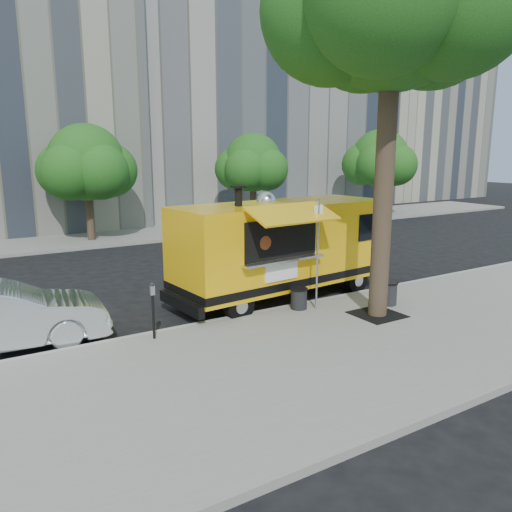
# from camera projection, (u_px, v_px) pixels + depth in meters

# --- Properties ---
(ground) EXTENTS (120.00, 120.00, 0.00)m
(ground) POSITION_uv_depth(u_px,v_px,m) (239.00, 308.00, 14.15)
(ground) COLOR black
(ground) RESTS_ON ground
(sidewalk) EXTENTS (60.00, 6.00, 0.15)m
(sidewalk) POSITION_uv_depth(u_px,v_px,m) (330.00, 353.00, 10.80)
(sidewalk) COLOR gray
(sidewalk) RESTS_ON ground
(curb) EXTENTS (60.00, 0.14, 0.16)m
(curb) POSITION_uv_depth(u_px,v_px,m) (256.00, 315.00, 13.36)
(curb) COLOR #999993
(curb) RESTS_ON ground
(far_sidewalk) EXTENTS (60.00, 5.00, 0.15)m
(far_sidewalk) POSITION_uv_depth(u_px,v_px,m) (108.00, 237.00, 25.39)
(far_sidewalk) COLOR gray
(far_sidewalk) RESTS_ON ground
(building_mid) EXTENTS (20.00, 14.00, 20.00)m
(building_mid) POSITION_uv_depth(u_px,v_px,m) (225.00, 74.00, 37.41)
(building_mid) COLOR gray
(building_mid) RESTS_ON ground
(building_right) EXTENTS (16.00, 12.00, 16.00)m
(building_right) POSITION_uv_depth(u_px,v_px,m) (386.00, 112.00, 47.88)
(building_right) COLOR #A39E88
(building_right) RESTS_ON ground
(tree_well) EXTENTS (1.20, 1.20, 0.02)m
(tree_well) POSITION_uv_depth(u_px,v_px,m) (377.00, 314.00, 13.12)
(tree_well) COLOR black
(tree_well) RESTS_ON sidewalk
(far_tree_b) EXTENTS (3.60, 3.60, 5.50)m
(far_tree_b) POSITION_uv_depth(u_px,v_px,m) (86.00, 163.00, 23.44)
(far_tree_b) COLOR #33261C
(far_tree_b) RESTS_ON far_sidewalk
(far_tree_c) EXTENTS (3.24, 3.24, 5.21)m
(far_tree_c) POSITION_uv_depth(u_px,v_px,m) (253.00, 163.00, 27.82)
(far_tree_c) COLOR #33261C
(far_tree_c) RESTS_ON far_sidewalk
(far_tree_d) EXTENTS (3.78, 3.78, 5.64)m
(far_tree_d) POSITION_uv_depth(u_px,v_px,m) (380.00, 158.00, 33.07)
(far_tree_d) COLOR #33261C
(far_tree_d) RESTS_ON far_sidewalk
(sign_post) EXTENTS (0.28, 0.06, 3.00)m
(sign_post) POSITION_uv_depth(u_px,v_px,m) (318.00, 248.00, 13.27)
(sign_post) COLOR silver
(sign_post) RESTS_ON sidewalk
(parking_meter) EXTENTS (0.11, 0.11, 1.33)m
(parking_meter) POSITION_uv_depth(u_px,v_px,m) (153.00, 304.00, 11.29)
(parking_meter) COLOR black
(parking_meter) RESTS_ON sidewalk
(food_truck) EXTENTS (7.10, 3.68, 3.43)m
(food_truck) POSITION_uv_depth(u_px,v_px,m) (281.00, 246.00, 14.75)
(food_truck) COLOR #F8B50C
(food_truck) RESTS_ON ground
(trash_bin_left) EXTENTS (0.48, 0.48, 0.58)m
(trash_bin_left) POSITION_uv_depth(u_px,v_px,m) (299.00, 298.00, 13.56)
(trash_bin_left) COLOR black
(trash_bin_left) RESTS_ON sidewalk
(trash_bin_right) EXTENTS (0.54, 0.54, 0.65)m
(trash_bin_right) POSITION_uv_depth(u_px,v_px,m) (388.00, 292.00, 13.94)
(trash_bin_right) COLOR black
(trash_bin_right) RESTS_ON sidewalk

